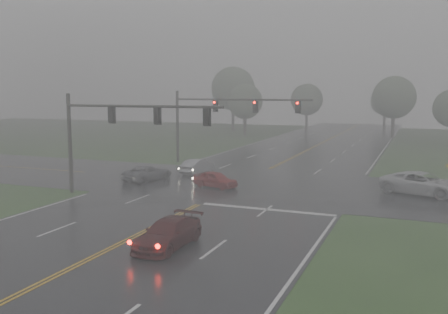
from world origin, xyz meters
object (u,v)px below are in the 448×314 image
at_px(sedan_red, 215,187).
at_px(sedan_silver, 197,174).
at_px(pickup_white, 422,195).
at_px(car_grey, 148,181).
at_px(signal_gantry_near, 112,125).
at_px(signal_gantry_far, 217,112).
at_px(sedan_maroon, 168,247).

height_order(sedan_red, sedan_silver, sedan_silver).
bearing_deg(sedan_silver, pickup_white, 179.02).
xyz_separation_m(sedan_red, car_grey, (-6.26, 0.57, 0.00)).
xyz_separation_m(sedan_red, signal_gantry_near, (-5.30, -5.56, 4.97)).
bearing_deg(sedan_silver, car_grey, 70.45).
bearing_deg(pickup_white, sedan_red, 119.79).
xyz_separation_m(car_grey, signal_gantry_near, (0.95, -6.14, 4.97)).
xyz_separation_m(pickup_white, signal_gantry_far, (-19.19, 8.37, 5.17)).
height_order(sedan_maroon, signal_gantry_far, signal_gantry_far).
bearing_deg(pickup_white, sedan_maroon, 166.14).
bearing_deg(signal_gantry_near, sedan_red, 46.37).
distance_m(sedan_maroon, sedan_silver, 21.04).
distance_m(sedan_red, sedan_silver, 6.60).
bearing_deg(sedan_red, signal_gantry_near, 151.23).
bearing_deg(signal_gantry_near, car_grey, 98.83).
distance_m(sedan_red, signal_gantry_near, 9.15).
height_order(sedan_silver, car_grey, sedan_silver).
height_order(pickup_white, signal_gantry_near, signal_gantry_near).
distance_m(sedan_silver, pickup_white, 18.76).
distance_m(sedan_maroon, car_grey, 17.90).
bearing_deg(sedan_red, sedan_silver, 51.85).
xyz_separation_m(pickup_white, signal_gantry_near, (-19.94, -8.43, 4.97)).
bearing_deg(pickup_white, signal_gantry_near, 131.62).
distance_m(sedan_red, car_grey, 6.28).
distance_m(sedan_maroon, pickup_white, 20.42).
height_order(car_grey, pickup_white, pickup_white).
bearing_deg(sedan_silver, signal_gantry_far, -78.08).
height_order(sedan_maroon, signal_gantry_near, signal_gantry_near).
relative_size(sedan_maroon, car_grey, 1.01).
height_order(car_grey, signal_gantry_far, signal_gantry_far).
bearing_deg(pickup_white, signal_gantry_far, 85.12).
relative_size(sedan_maroon, signal_gantry_near, 0.37).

